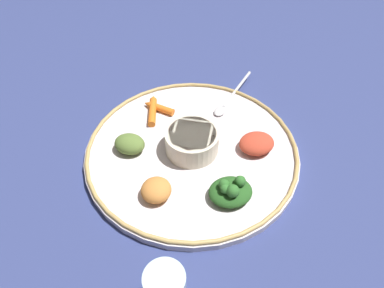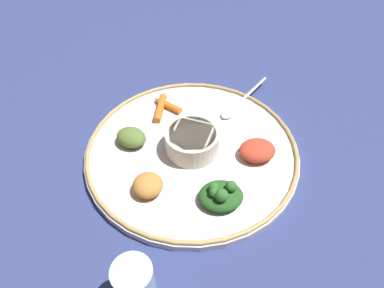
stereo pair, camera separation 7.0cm
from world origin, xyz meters
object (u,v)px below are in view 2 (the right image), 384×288
at_px(carrot_near_spoon, 167,105).
at_px(carrot_outer, 161,107).
at_px(greens_pile, 221,195).
at_px(drinking_glass, 136,288).
at_px(spoon, 238,104).
at_px(center_bowl, 192,140).

bearing_deg(carrot_near_spoon, carrot_outer, 63.14).
bearing_deg(carrot_near_spoon, greens_pile, 154.36).
distance_m(greens_pile, drinking_glass, 0.21).
relative_size(carrot_near_spoon, carrot_outer, 0.86).
xyz_separation_m(spoon, drinking_glass, (-0.14, 0.44, 0.02)).
height_order(spoon, greens_pile, greens_pile).
distance_m(carrot_near_spoon, carrot_outer, 0.02).
bearing_deg(drinking_glass, center_bowl, -63.77).
bearing_deg(greens_pile, center_bowl, -26.44).
bearing_deg(carrot_near_spoon, center_bowl, 155.14).
distance_m(spoon, greens_pile, 0.27).
height_order(spoon, carrot_near_spoon, carrot_near_spoon).
distance_m(center_bowl, carrot_outer, 0.14).
height_order(greens_pile, carrot_outer, greens_pile).
height_order(spoon, carrot_outer, carrot_outer).
bearing_deg(greens_pile, carrot_outer, -22.36).
bearing_deg(center_bowl, greens_pile, 153.56).
relative_size(carrot_near_spoon, drinking_glass, 0.76).
distance_m(greens_pile, carrot_outer, 0.27).
xyz_separation_m(carrot_outer, drinking_glass, (-0.26, 0.31, 0.02)).
xyz_separation_m(spoon, carrot_near_spoon, (0.11, 0.11, 0.00)).
height_order(center_bowl, drinking_glass, drinking_glass).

